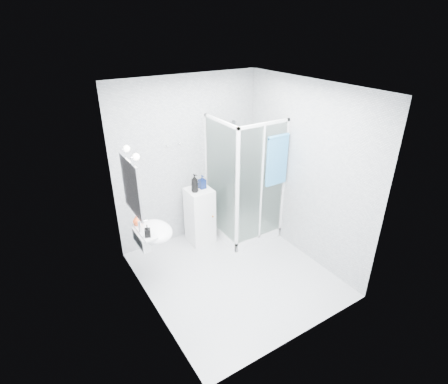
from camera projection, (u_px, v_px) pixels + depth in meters
room at (235, 193)px, 4.42m from camera, size 2.40×2.60×2.60m
shower_enclosure at (242, 212)px, 5.70m from camera, size 0.90×0.95×2.00m
wall_basin at (152, 233)px, 4.51m from camera, size 0.46×0.56×0.35m
mirror at (131, 187)px, 4.11m from camera, size 0.02×0.60×0.70m
vanity_lights at (131, 153)px, 3.94m from camera, size 0.10×0.40×0.08m
wall_hooks at (174, 145)px, 5.11m from camera, size 0.23×0.06×0.03m
storage_cabinet at (200, 216)px, 5.56m from camera, size 0.38×0.41×0.92m
hand_towel at (277, 159)px, 5.11m from camera, size 0.36×0.05×0.77m
shampoo_bottle_a at (195, 183)px, 5.23m from camera, size 0.14×0.14×0.29m
shampoo_bottle_b at (202, 182)px, 5.36m from camera, size 0.10×0.11×0.22m
soap_dispenser_orange at (137, 220)px, 4.53m from camera, size 0.12×0.12×0.15m
soap_dispenser_black at (147, 231)px, 4.28m from camera, size 0.09×0.09×0.16m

